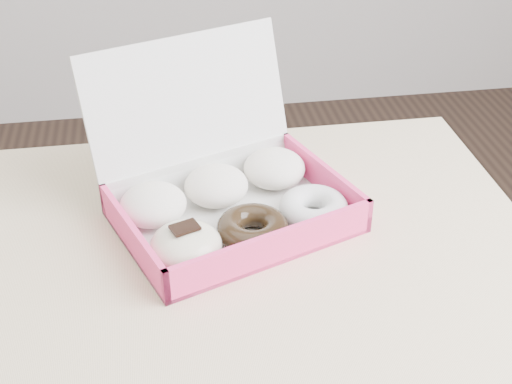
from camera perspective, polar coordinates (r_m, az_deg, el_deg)
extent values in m
cube|color=tan|center=(0.88, -13.76, -10.01)|extent=(1.20, 0.80, 0.04)
cylinder|color=tan|center=(1.46, 11.31, -9.13)|extent=(0.05, 0.05, 0.71)
cube|color=silver|center=(0.98, -1.77, -2.31)|extent=(0.36, 0.31, 0.01)
cube|color=#F93A7A|center=(0.89, 1.45, -4.60)|extent=(0.28, 0.11, 0.05)
cube|color=silver|center=(1.04, -4.53, 1.61)|extent=(0.28, 0.11, 0.05)
cube|color=#F93A7A|center=(0.92, -9.86, -3.77)|extent=(0.08, 0.21, 0.05)
cube|color=#F93A7A|center=(1.03, 5.40, 1.03)|extent=(0.08, 0.21, 0.05)
cube|color=silver|center=(1.02, -5.28, 6.25)|extent=(0.31, 0.17, 0.21)
ellipsoid|color=white|center=(0.97, -8.21, -0.99)|extent=(0.12, 0.12, 0.05)
ellipsoid|color=white|center=(1.00, -3.20, 0.51)|extent=(0.12, 0.12, 0.05)
ellipsoid|color=white|center=(1.04, 1.48, 1.91)|extent=(0.12, 0.12, 0.05)
ellipsoid|color=beige|center=(0.89, -5.62, -4.26)|extent=(0.12, 0.12, 0.05)
cube|color=black|center=(0.87, -5.72, -2.85)|extent=(0.04, 0.03, 0.00)
torus|color=black|center=(0.93, -0.27, -2.95)|extent=(0.12, 0.12, 0.03)
torus|color=silver|center=(0.97, 4.63, -1.30)|extent=(0.12, 0.12, 0.03)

